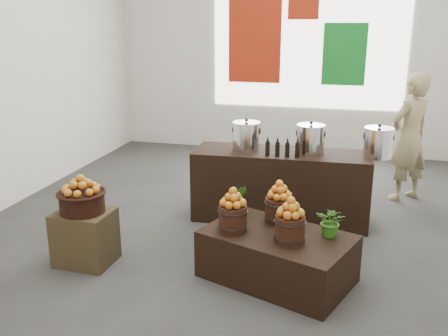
% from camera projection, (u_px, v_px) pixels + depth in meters
% --- Properties ---
extents(ground, '(7.00, 7.00, 0.00)m').
position_uv_depth(ground, '(245.00, 227.00, 5.65)').
color(ground, '#393937').
rests_on(ground, ground).
extents(back_wall, '(6.00, 0.04, 4.00)m').
position_uv_depth(back_wall, '(290.00, 35.00, 8.32)').
color(back_wall, silver).
rests_on(back_wall, ground).
extents(back_opening, '(3.20, 0.02, 2.40)m').
position_uv_depth(back_opening, '(308.00, 35.00, 8.23)').
color(back_opening, white).
rests_on(back_opening, back_wall).
extents(deco_red_left, '(0.90, 0.04, 1.40)m').
position_uv_depth(deco_red_left, '(255.00, 41.00, 8.47)').
color(deco_red_left, '#A1230C').
rests_on(deco_red_left, back_wall).
extents(deco_green_right, '(0.70, 0.04, 1.00)m').
position_uv_depth(deco_green_right, '(344.00, 54.00, 8.17)').
color(deco_green_right, '#117321').
rests_on(deco_green_right, back_wall).
extents(deco_red_upper, '(0.50, 0.04, 0.50)m').
position_uv_depth(deco_red_upper, '(304.00, 3.00, 8.10)').
color(deco_red_upper, '#A1230C').
rests_on(deco_red_upper, back_wall).
extents(crate, '(0.54, 0.44, 0.52)m').
position_uv_depth(crate, '(85.00, 237.00, 4.75)').
color(crate, '#473A21').
rests_on(crate, ground).
extents(wicker_basket, '(0.42, 0.42, 0.19)m').
position_uv_depth(wicker_basket, '(82.00, 202.00, 4.65)').
color(wicker_basket, black).
rests_on(wicker_basket, crate).
extents(apples_in_basket, '(0.32, 0.32, 0.17)m').
position_uv_depth(apples_in_basket, '(80.00, 184.00, 4.60)').
color(apples_in_basket, '#AE0510').
rests_on(apples_in_basket, wicker_basket).
extents(display_table, '(1.47, 1.18, 0.44)m').
position_uv_depth(display_table, '(277.00, 256.00, 4.46)').
color(display_table, black).
rests_on(display_table, ground).
extents(apple_bucket_front_left, '(0.25, 0.25, 0.23)m').
position_uv_depth(apple_bucket_front_left, '(233.00, 219.00, 4.42)').
color(apple_bucket_front_left, black).
rests_on(apple_bucket_front_left, display_table).
extents(apples_in_bucket_front_left, '(0.19, 0.19, 0.17)m').
position_uv_depth(apples_in_bucket_front_left, '(233.00, 197.00, 4.37)').
color(apples_in_bucket_front_left, '#AE0510').
rests_on(apples_in_bucket_front_left, apple_bucket_front_left).
extents(apple_bucket_front_right, '(0.25, 0.25, 0.23)m').
position_uv_depth(apple_bucket_front_right, '(290.00, 230.00, 4.19)').
color(apple_bucket_front_right, black).
rests_on(apple_bucket_front_right, display_table).
extents(apples_in_bucket_front_right, '(0.19, 0.19, 0.17)m').
position_uv_depth(apples_in_bucket_front_right, '(291.00, 207.00, 4.14)').
color(apples_in_bucket_front_right, '#AE0510').
rests_on(apples_in_bucket_front_right, apple_bucket_front_right).
extents(apple_bucket_rear, '(0.25, 0.25, 0.23)m').
position_uv_depth(apple_bucket_rear, '(279.00, 210.00, 4.62)').
color(apple_bucket_rear, black).
rests_on(apple_bucket_rear, display_table).
extents(apples_in_bucket_rear, '(0.19, 0.19, 0.17)m').
position_uv_depth(apples_in_bucket_rear, '(279.00, 190.00, 4.56)').
color(apples_in_bucket_rear, '#AE0510').
rests_on(apples_in_bucket_rear, apple_bucket_rear).
extents(herb_garnish_right, '(0.30, 0.28, 0.28)m').
position_uv_depth(herb_garnish_right, '(332.00, 222.00, 4.30)').
color(herb_garnish_right, '#286615').
rests_on(herb_garnish_right, display_table).
extents(herb_garnish_left, '(0.20, 0.18, 0.30)m').
position_uv_depth(herb_garnish_left, '(238.00, 200.00, 4.79)').
color(herb_garnish_left, '#286615').
rests_on(herb_garnish_left, display_table).
extents(counter, '(2.01, 0.70, 0.81)m').
position_uv_depth(counter, '(280.00, 186.00, 5.76)').
color(counter, black).
rests_on(counter, ground).
extents(stock_pot_left, '(0.31, 0.31, 0.31)m').
position_uv_depth(stock_pot_left, '(246.00, 137.00, 5.68)').
color(stock_pot_left, silver).
rests_on(stock_pot_left, counter).
extents(stock_pot_center, '(0.31, 0.31, 0.31)m').
position_uv_depth(stock_pot_center, '(310.00, 140.00, 5.54)').
color(stock_pot_center, silver).
rests_on(stock_pot_center, counter).
extents(stock_pot_right, '(0.31, 0.31, 0.31)m').
position_uv_depth(stock_pot_right, '(378.00, 143.00, 5.39)').
color(stock_pot_right, silver).
rests_on(stock_pot_right, counter).
extents(oil_cruets, '(0.29, 0.06, 0.23)m').
position_uv_depth(oil_cruets, '(280.00, 146.00, 5.43)').
color(oil_cruets, black).
rests_on(oil_cruets, counter).
extents(shopper, '(0.70, 0.69, 1.63)m').
position_uv_depth(shopper, '(409.00, 138.00, 6.29)').
color(shopper, '#95855B').
rests_on(shopper, ground).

